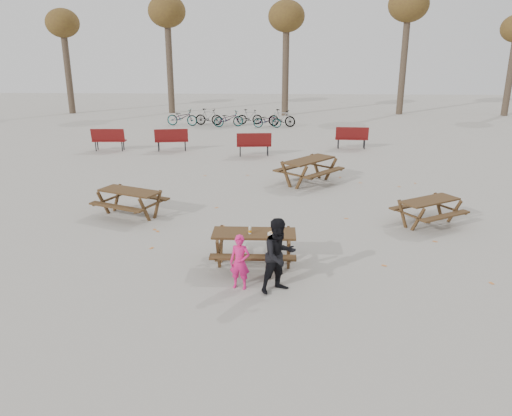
{
  "coord_description": "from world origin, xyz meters",
  "views": [
    {
      "loc": [
        0.46,
        -10.06,
        4.64
      ],
      "look_at": [
        0.0,
        1.0,
        1.0
      ],
      "focal_mm": 35.0,
      "sensor_mm": 36.0,
      "label": 1
    }
  ],
  "objects_px": {
    "child": "(240,262)",
    "picnic_table_east": "(429,212)",
    "food_tray": "(272,234)",
    "soda_bottle": "(250,230)",
    "adult": "(279,256)",
    "picnic_table_north": "(130,203)",
    "main_picnic_table": "(254,240)",
    "picnic_table_far": "(309,171)"
  },
  "relations": [
    {
      "from": "picnic_table_east",
      "to": "main_picnic_table",
      "type": "bearing_deg",
      "value": 179.87
    },
    {
      "from": "adult",
      "to": "food_tray",
      "type": "bearing_deg",
      "value": 64.81
    },
    {
      "from": "picnic_table_far",
      "to": "main_picnic_table",
      "type": "bearing_deg",
      "value": -151.93
    },
    {
      "from": "main_picnic_table",
      "to": "soda_bottle",
      "type": "bearing_deg",
      "value": -135.99
    },
    {
      "from": "child",
      "to": "adult",
      "type": "xyz_separation_m",
      "value": [
        0.77,
        -0.09,
        0.2
      ]
    },
    {
      "from": "soda_bottle",
      "to": "child",
      "type": "relative_size",
      "value": 0.15
    },
    {
      "from": "main_picnic_table",
      "to": "picnic_table_far",
      "type": "height_order",
      "value": "picnic_table_far"
    },
    {
      "from": "picnic_table_east",
      "to": "picnic_table_north",
      "type": "relative_size",
      "value": 0.94
    },
    {
      "from": "food_tray",
      "to": "child",
      "type": "relative_size",
      "value": 0.16
    },
    {
      "from": "soda_bottle",
      "to": "picnic_table_north",
      "type": "distance_m",
      "value": 4.86
    },
    {
      "from": "child",
      "to": "picnic_table_east",
      "type": "bearing_deg",
      "value": 49.75
    },
    {
      "from": "food_tray",
      "to": "picnic_table_east",
      "type": "relative_size",
      "value": 0.11
    },
    {
      "from": "main_picnic_table",
      "to": "picnic_table_east",
      "type": "xyz_separation_m",
      "value": [
        4.57,
        2.8,
        -0.23
      ]
    },
    {
      "from": "main_picnic_table",
      "to": "picnic_table_north",
      "type": "relative_size",
      "value": 1.03
    },
    {
      "from": "food_tray",
      "to": "picnic_table_north",
      "type": "bearing_deg",
      "value": 140.43
    },
    {
      "from": "soda_bottle",
      "to": "picnic_table_far",
      "type": "height_order",
      "value": "soda_bottle"
    },
    {
      "from": "main_picnic_table",
      "to": "picnic_table_north",
      "type": "height_order",
      "value": "main_picnic_table"
    },
    {
      "from": "soda_bottle",
      "to": "picnic_table_north",
      "type": "bearing_deg",
      "value": 137.37
    },
    {
      "from": "child",
      "to": "picnic_table_far",
      "type": "height_order",
      "value": "child"
    },
    {
      "from": "food_tray",
      "to": "soda_bottle",
      "type": "xyz_separation_m",
      "value": [
        -0.47,
        0.05,
        0.05
      ]
    },
    {
      "from": "adult",
      "to": "picnic_table_north",
      "type": "bearing_deg",
      "value": 100.14
    },
    {
      "from": "picnic_table_east",
      "to": "adult",
      "type": "bearing_deg",
      "value": -166.98
    },
    {
      "from": "main_picnic_table",
      "to": "picnic_table_east",
      "type": "relative_size",
      "value": 1.1
    },
    {
      "from": "adult",
      "to": "picnic_table_north",
      "type": "relative_size",
      "value": 0.87
    },
    {
      "from": "child",
      "to": "adult",
      "type": "distance_m",
      "value": 0.8
    },
    {
      "from": "soda_bottle",
      "to": "child",
      "type": "height_order",
      "value": "child"
    },
    {
      "from": "picnic_table_east",
      "to": "soda_bottle",
      "type": "bearing_deg",
      "value": -179.86
    },
    {
      "from": "soda_bottle",
      "to": "picnic_table_north",
      "type": "relative_size",
      "value": 0.1
    },
    {
      "from": "picnic_table_east",
      "to": "picnic_table_far",
      "type": "xyz_separation_m",
      "value": [
        -2.97,
        4.1,
        0.08
      ]
    },
    {
      "from": "food_tray",
      "to": "picnic_table_east",
      "type": "bearing_deg",
      "value": 35.04
    },
    {
      "from": "child",
      "to": "picnic_table_north",
      "type": "xyz_separation_m",
      "value": [
        -3.41,
        4.28,
        -0.18
      ]
    },
    {
      "from": "food_tray",
      "to": "picnic_table_north",
      "type": "height_order",
      "value": "food_tray"
    },
    {
      "from": "child",
      "to": "picnic_table_east",
      "type": "height_order",
      "value": "child"
    },
    {
      "from": "child",
      "to": "food_tray",
      "type": "bearing_deg",
      "value": 67.74
    },
    {
      "from": "picnic_table_far",
      "to": "soda_bottle",
      "type": "bearing_deg",
      "value": -152.44
    },
    {
      "from": "soda_bottle",
      "to": "picnic_table_east",
      "type": "bearing_deg",
      "value": 31.75
    },
    {
      "from": "soda_bottle",
      "to": "picnic_table_east",
      "type": "relative_size",
      "value": 0.1
    },
    {
      "from": "soda_bottle",
      "to": "adult",
      "type": "relative_size",
      "value": 0.11
    },
    {
      "from": "soda_bottle",
      "to": "picnic_table_east",
      "type": "height_order",
      "value": "soda_bottle"
    },
    {
      "from": "main_picnic_table",
      "to": "picnic_table_east",
      "type": "distance_m",
      "value": 5.36
    },
    {
      "from": "main_picnic_table",
      "to": "food_tray",
      "type": "distance_m",
      "value": 0.46
    },
    {
      "from": "picnic_table_east",
      "to": "picnic_table_north",
      "type": "distance_m",
      "value": 8.22
    }
  ]
}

